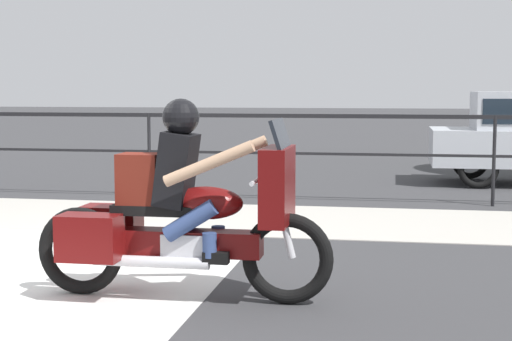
{
  "coord_description": "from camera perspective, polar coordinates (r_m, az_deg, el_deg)",
  "views": [
    {
      "loc": [
        3.69,
        -6.38,
        1.68
      ],
      "look_at": [
        2.47,
        0.54,
        0.94
      ],
      "focal_mm": 55.0,
      "sensor_mm": 36.0,
      "label": 1
    }
  ],
  "objects": [
    {
      "name": "sidewalk_band",
      "position": [
        10.59,
        -10.56,
        -3.19
      ],
      "size": [
        44.0,
        2.4,
        0.01
      ],
      "primitive_type": "cube",
      "color": "#B7B2A8",
      "rests_on": "ground"
    },
    {
      "name": "crosswalk_band",
      "position": [
        7.14,
        -16.72,
        -7.82
      ],
      "size": [
        3.39,
        6.0,
        0.01
      ],
      "primitive_type": "cube",
      "color": "silver",
      "rests_on": "ground"
    },
    {
      "name": "fence_railing",
      "position": [
        12.1,
        -7.79,
        2.84
      ],
      "size": [
        36.0,
        0.05,
        1.3
      ],
      "color": "black",
      "rests_on": "ground"
    },
    {
      "name": "motorcycle",
      "position": [
        6.23,
        -5.5,
        -3.04
      ],
      "size": [
        2.42,
        0.76,
        1.6
      ],
      "rotation": [
        0.0,
        0.0,
        -0.03
      ],
      "color": "black",
      "rests_on": "ground"
    }
  ]
}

